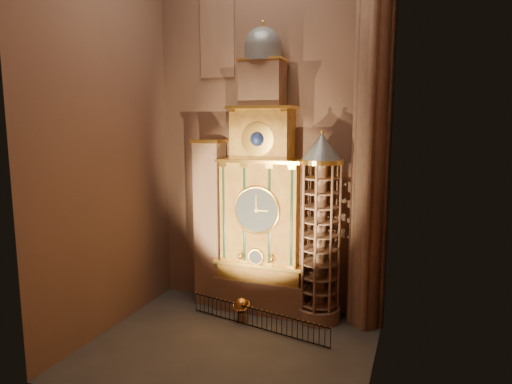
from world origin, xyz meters
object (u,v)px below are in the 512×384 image
at_px(celestial_globe, 241,308).
at_px(portrait_tower, 210,222).
at_px(astronomical_clock, 262,201).
at_px(stair_turret, 320,230).
at_px(iron_railing, 257,319).

bearing_deg(celestial_globe, portrait_tower, 144.24).
distance_m(portrait_tower, celestial_globe, 5.58).
distance_m(astronomical_clock, stair_turret, 3.78).
height_order(astronomical_clock, stair_turret, astronomical_clock).
bearing_deg(portrait_tower, stair_turret, -2.33).
height_order(portrait_tower, celestial_globe, portrait_tower).
bearing_deg(astronomical_clock, iron_railing, -76.45).
height_order(astronomical_clock, portrait_tower, astronomical_clock).
xyz_separation_m(stair_turret, celestial_globe, (-4.03, -1.79, -4.43)).
bearing_deg(astronomical_clock, portrait_tower, 179.71).
bearing_deg(portrait_tower, celestial_globe, -35.76).
height_order(portrait_tower, stair_turret, stair_turret).
xyz_separation_m(celestial_globe, iron_railing, (1.16, -0.56, -0.25)).
height_order(portrait_tower, iron_railing, portrait_tower).
bearing_deg(celestial_globe, iron_railing, -25.88).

